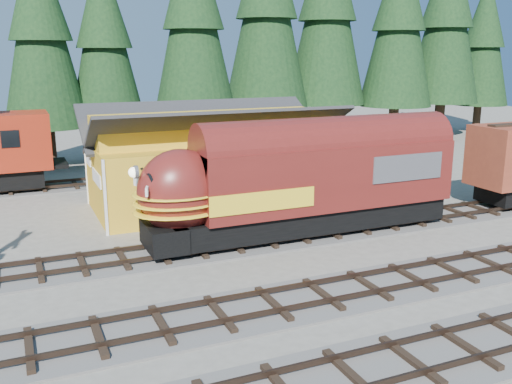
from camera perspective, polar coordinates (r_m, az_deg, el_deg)
name	(u,v)px	position (r m, az deg, el deg)	size (l,w,h in m)	color
ground	(310,274)	(21.02, 5.39, -8.17)	(120.00, 120.00, 0.00)	#6B665B
track_siding	(449,214)	(29.73, 18.71, -2.14)	(68.00, 3.20, 0.33)	#4C4947
track_spur	(7,191)	(35.87, -23.65, 0.08)	(32.00, 3.20, 0.33)	#4C4947
depot	(213,150)	(29.53, -4.35, 4.24)	(12.80, 7.00, 5.30)	gold
conifer_backdrop	(243,22)	(45.43, -1.27, 16.62)	(78.56, 23.84, 16.77)	black
locomotive	(295,186)	(24.33, 3.91, 0.63)	(14.34, 2.85, 3.90)	black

